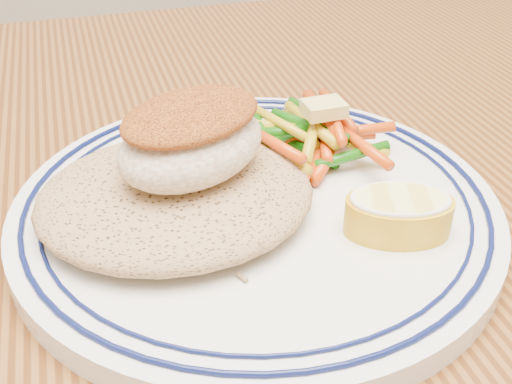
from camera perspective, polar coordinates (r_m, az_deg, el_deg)
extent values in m
cube|color=#502A10|center=(0.35, 1.49, -8.86)|extent=(1.50, 0.90, 0.04)
cylinder|color=silver|center=(0.37, 0.00, -1.64)|extent=(0.27, 0.27, 0.01)
torus|color=#0A113F|center=(0.36, 0.00, -0.53)|extent=(0.26, 0.26, 0.00)
torus|color=#0A113F|center=(0.36, 0.00, -0.53)|extent=(0.24, 0.24, 0.00)
ellipsoid|color=#9B764D|center=(0.35, -7.18, 0.14)|extent=(0.15, 0.13, 0.03)
ellipsoid|color=beige|center=(0.34, -5.75, 4.13)|extent=(0.10, 0.10, 0.04)
ellipsoid|color=#994B18|center=(0.33, -5.80, 6.82)|extent=(0.10, 0.09, 0.02)
cylinder|color=#14590B|center=(0.40, 4.63, 3.66)|extent=(0.03, 0.04, 0.01)
cylinder|color=#BC9E14|center=(0.42, 4.37, 5.35)|extent=(0.01, 0.06, 0.02)
cylinder|color=#D1400A|center=(0.39, 6.30, 2.79)|extent=(0.04, 0.04, 0.01)
cylinder|color=#D1400A|center=(0.38, 5.12, 2.66)|extent=(0.04, 0.05, 0.02)
cylinder|color=#D1400A|center=(0.41, 6.41, 4.91)|extent=(0.06, 0.02, 0.01)
cylinder|color=#D1400A|center=(0.40, 6.15, 4.24)|extent=(0.02, 0.05, 0.01)
cylinder|color=#14590B|center=(0.38, 7.54, 2.96)|extent=(0.06, 0.01, 0.01)
cylinder|color=#D1400A|center=(0.41, 3.15, 5.22)|extent=(0.05, 0.02, 0.01)
cylinder|color=#BC9E14|center=(0.42, 4.98, 6.03)|extent=(0.03, 0.05, 0.01)
cylinder|color=#14590B|center=(0.43, 5.87, 6.70)|extent=(0.03, 0.05, 0.01)
cylinder|color=#BC9E14|center=(0.40, 8.54, 4.33)|extent=(0.04, 0.04, 0.01)
cylinder|color=#BC9E14|center=(0.38, 2.20, 3.52)|extent=(0.02, 0.05, 0.01)
cylinder|color=#14590B|center=(0.41, 4.51, 6.12)|extent=(0.05, 0.03, 0.01)
cylinder|color=#D1400A|center=(0.41, 8.52, 5.36)|extent=(0.05, 0.02, 0.01)
cylinder|color=#14590B|center=(0.40, 3.01, 5.39)|extent=(0.05, 0.02, 0.01)
cylinder|color=#D1400A|center=(0.39, 9.47, 4.07)|extent=(0.02, 0.06, 0.01)
cylinder|color=#14590B|center=(0.40, 0.42, 5.66)|extent=(0.01, 0.06, 0.01)
cylinder|color=#BC9E14|center=(0.40, 0.25, 5.92)|extent=(0.06, 0.02, 0.01)
cylinder|color=#14590B|center=(0.40, 4.76, 5.85)|extent=(0.04, 0.05, 0.01)
cylinder|color=#BC9E14|center=(0.39, 4.95, 4.84)|extent=(0.03, 0.05, 0.01)
cylinder|color=#BC9E14|center=(0.40, 4.95, 6.01)|extent=(0.02, 0.06, 0.01)
cylinder|color=#BC9E14|center=(0.40, 2.37, 6.02)|extent=(0.03, 0.05, 0.01)
cylinder|color=#D1400A|center=(0.41, 6.05, 6.72)|extent=(0.01, 0.06, 0.01)
cylinder|color=#D1400A|center=(0.42, 7.29, 7.19)|extent=(0.01, 0.05, 0.01)
cylinder|color=#D1400A|center=(0.40, 7.12, 6.23)|extent=(0.02, 0.05, 0.01)
cylinder|color=#D1400A|center=(0.37, 1.83, 4.25)|extent=(0.02, 0.05, 0.01)
cube|color=#E3C86F|center=(0.40, 6.06, 7.40)|extent=(0.03, 0.02, 0.01)
torus|color=white|center=(0.33, 12.73, -0.64)|extent=(0.06, 0.06, 0.00)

